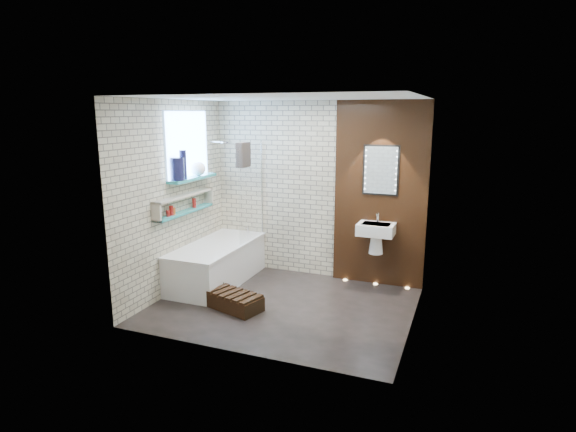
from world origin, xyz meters
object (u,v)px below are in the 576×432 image
at_px(bath_screen, 251,193).
at_px(led_mirror, 381,170).
at_px(washbasin, 376,233).
at_px(walnut_step, 231,301).
at_px(bathtub, 217,263).

relative_size(bath_screen, led_mirror, 2.00).
distance_m(bath_screen, washbasin, 1.89).
xyz_separation_m(washbasin, walnut_step, (-1.55, -1.37, -0.70)).
relative_size(led_mirror, walnut_step, 0.85).
bearing_deg(walnut_step, bath_screen, 102.78).
bearing_deg(washbasin, bathtub, -163.99).
distance_m(washbasin, led_mirror, 0.88).
distance_m(bathtub, washbasin, 2.32).
bearing_deg(led_mirror, bath_screen, -169.34).
xyz_separation_m(bathtub, bath_screen, (0.35, 0.44, 0.99)).
relative_size(bathtub, washbasin, 3.00).
distance_m(bathtub, led_mirror, 2.68).
bearing_deg(washbasin, walnut_step, -138.44).
relative_size(washbasin, led_mirror, 0.83).
distance_m(bathtub, walnut_step, 1.00).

